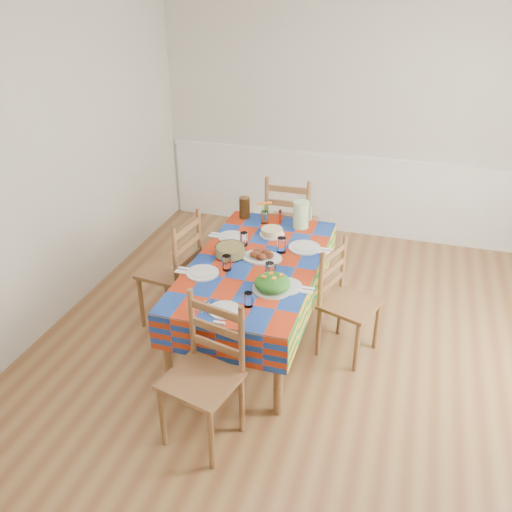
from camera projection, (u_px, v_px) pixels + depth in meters
The scene contains 22 objects.
room at pixel (320, 205), 3.62m from camera, with size 4.58×5.08×2.78m.
wainscot at pixel (358, 193), 6.12m from camera, with size 4.41×0.06×0.92m.
dining_table at pixel (256, 270), 4.30m from camera, with size 0.98×1.81×0.71m.
setting_near_head at pixel (232, 306), 3.66m from camera, with size 0.36×0.24×0.11m.
setting_left_near at pixel (211, 269), 4.10m from camera, with size 0.46×0.27×0.12m.
setting_left_far at pixel (235, 237), 4.58m from camera, with size 0.42×0.25×0.11m.
setting_right_near at pixel (281, 280), 3.96m from camera, with size 0.46×0.26×0.12m.
setting_right_far at pixel (297, 247), 4.42m from camera, with size 0.50×0.29×0.13m.
meat_platter at pixel (262, 256), 4.29m from camera, with size 0.33×0.24×0.06m.
salad_platter at pixel (272, 284), 3.88m from camera, with size 0.29×0.29×0.12m.
pasta_bowl at pixel (230, 251), 4.33m from camera, with size 0.24×0.24×0.09m.
cake at pixel (272, 232), 4.67m from camera, with size 0.22×0.22×0.06m.
serving_utensils at pixel (272, 269), 4.15m from camera, with size 0.13×0.28×0.01m.
flower_vase at pixel (265, 214), 4.86m from camera, with size 0.13×0.11×0.22m.
hot_sauce at pixel (280, 217), 4.86m from camera, with size 0.03×0.03×0.13m, color #B1200E.
green_pitcher at pixel (301, 214), 4.77m from camera, with size 0.14×0.14×0.24m, color #BDE7A3.
tea_pitcher at pixel (245, 208), 4.96m from camera, with size 0.10×0.10×0.20m, color black.
name_card at pixel (219, 323), 3.52m from camera, with size 0.08×0.02×0.02m, color silver.
chair_near at pixel (205, 376), 3.40m from camera, with size 0.52×0.51×0.99m.
chair_far at pixel (290, 225), 5.30m from camera, with size 0.47×0.44×1.04m.
chair_left at pixel (174, 271), 4.54m from camera, with size 0.48×0.50×1.02m.
chair_right at pixel (345, 302), 4.20m from camera, with size 0.50×0.52×0.93m.
Camera 1 is at (0.57, -3.32, 2.77)m, focal length 38.00 mm.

